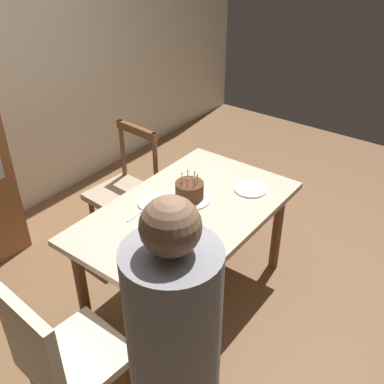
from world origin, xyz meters
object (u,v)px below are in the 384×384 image
dining_table (187,221)px  plate_near_guest (250,189)px  birthday_cake (189,192)px  person_celebrant (175,366)px  plate_near_celebrant (172,254)px  plate_far_side (155,203)px  chair_spindle_back (125,192)px  chair_upholstered (60,358)px

dining_table → plate_near_guest: plate_near_guest is taller
birthday_cake → person_celebrant: 1.42m
person_celebrant → plate_near_celebrant: bearing=39.9°
dining_table → birthday_cake: (0.10, 0.06, 0.15)m
plate_far_side → plate_near_guest: (0.50, -0.40, 0.00)m
plate_far_side → chair_spindle_back: size_ratio=0.23×
plate_far_side → plate_near_guest: 0.64m
plate_near_celebrant → chair_spindle_back: (0.60, 0.96, -0.27)m
plate_near_celebrant → plate_far_side: same height
plate_far_side → plate_near_guest: bearing=-38.2°
birthday_cake → chair_spindle_back: size_ratio=0.29×
birthday_cake → plate_near_guest: size_ratio=1.27×
plate_near_celebrant → person_celebrant: size_ratio=0.13×
dining_table → person_celebrant: bearing=-144.6°
birthday_cake → chair_upholstered: 1.25m
plate_near_guest → person_celebrant: 1.60m
plate_near_guest → person_celebrant: (-1.48, -0.55, 0.21)m
chair_spindle_back → person_celebrant: person_celebrant is taller
plate_near_guest → birthday_cake: bearing=142.2°
dining_table → birthday_cake: bearing=30.0°
birthday_cake → plate_near_guest: bearing=-37.8°
plate_far_side → chair_spindle_back: 0.68m
birthday_cake → chair_spindle_back: chair_spindle_back is taller
plate_far_side → chair_upholstered: bearing=-164.2°
plate_far_side → person_celebrant: bearing=-136.0°
chair_spindle_back → chair_upholstered: size_ratio=1.00×
plate_far_side → birthday_cake: bearing=-39.0°
dining_table → person_celebrant: size_ratio=0.88×
plate_near_celebrant → birthday_cake: bearing=27.3°
person_celebrant → plate_near_guest: bearing=20.3°
chair_spindle_back → plate_far_side: bearing=-115.9°
chair_upholstered → chair_spindle_back: bearing=33.1°
birthday_cake → person_celebrant: (-1.15, -0.81, 0.16)m
chair_spindle_back → dining_table: bearing=-104.8°
birthday_cake → plate_near_guest: (0.33, -0.26, -0.05)m
dining_table → person_celebrant: person_celebrant is taller
birthday_cake → plate_near_guest: 0.42m
plate_far_side → person_celebrant: (-0.98, -0.95, 0.21)m
plate_near_guest → chair_upholstered: chair_upholstered is taller
plate_near_guest → person_celebrant: bearing=-159.7°
birthday_cake → plate_far_side: birthday_cake is taller
birthday_cake → plate_near_guest: birthday_cake is taller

